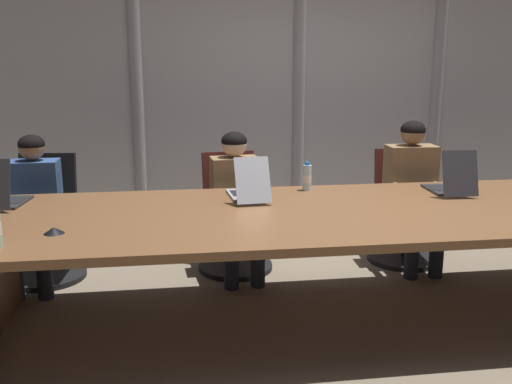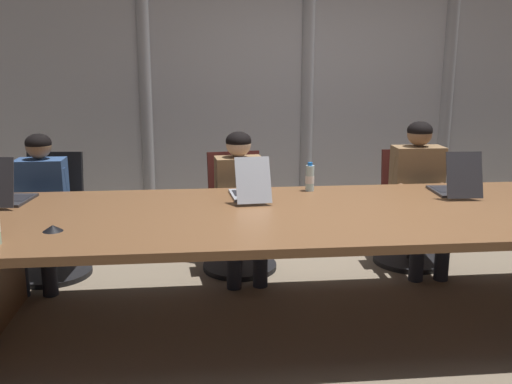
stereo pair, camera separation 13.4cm
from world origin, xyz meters
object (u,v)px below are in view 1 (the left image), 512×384
(person_left_end, at_px, (33,203))
(water_bottle_secondary, at_px, (307,178))
(laptop_center, at_px, (450,185))
(person_left_mid, at_px, (237,196))
(person_center, at_px, (413,185))
(office_chair_left_end, at_px, (46,233))
(conference_mic_middle, at_px, (54,230))
(laptop_left_mid, at_px, (248,190))
(laptop_left_end, at_px, (3,197))
(office_chair_left_mid, at_px, (234,226))
(office_chair_center, at_px, (403,219))

(person_left_end, relative_size, water_bottle_secondary, 5.48)
(laptop_center, distance_m, person_left_mid, 1.57)
(person_left_mid, bearing_deg, person_center, 85.44)
(laptop_center, distance_m, water_bottle_secondary, 1.00)
(office_chair_left_end, bearing_deg, person_left_end, -4.28)
(person_left_end, bearing_deg, conference_mic_middle, 17.95)
(conference_mic_middle, bearing_deg, water_bottle_secondary, 27.61)
(person_left_mid, relative_size, person_center, 0.95)
(laptop_left_mid, relative_size, person_left_end, 0.42)
(laptop_left_end, distance_m, conference_mic_middle, 0.78)
(office_chair_left_mid, height_order, person_center, person_center)
(laptop_left_mid, height_order, office_chair_left_mid, laptop_left_mid)
(office_chair_left_end, bearing_deg, person_center, 92.00)
(water_bottle_secondary, height_order, conference_mic_middle, water_bottle_secondary)
(office_chair_left_mid, distance_m, conference_mic_middle, 1.80)
(laptop_center, xyz_separation_m, person_left_mid, (-1.44, 0.59, -0.17))
(person_center, relative_size, water_bottle_secondary, 5.77)
(office_chair_left_end, bearing_deg, conference_mic_middle, 20.20)
(office_chair_left_end, xyz_separation_m, conference_mic_middle, (0.37, -1.35, 0.41))
(office_chair_left_end, height_order, person_left_end, person_left_end)
(person_left_end, bearing_deg, office_chair_left_mid, 95.80)
(laptop_left_end, bearing_deg, water_bottle_secondary, -78.26)
(person_center, xyz_separation_m, conference_mic_middle, (-2.55, -1.20, 0.09))
(person_center, bearing_deg, office_chair_center, -176.82)
(laptop_left_end, distance_m, office_chair_center, 3.10)
(laptop_center, bearing_deg, office_chair_left_end, 78.40)
(office_chair_center, distance_m, water_bottle_secondary, 1.21)
(person_left_end, bearing_deg, laptop_center, 78.42)
(person_left_mid, bearing_deg, water_bottle_secondary, 47.51)
(office_chair_left_mid, relative_size, conference_mic_middle, 8.48)
(laptop_center, bearing_deg, office_chair_left_mid, 65.56)
(laptop_left_mid, relative_size, office_chair_left_end, 0.50)
(person_left_mid, height_order, conference_mic_middle, person_left_mid)
(laptop_left_mid, relative_size, conference_mic_middle, 4.30)
(laptop_left_end, height_order, person_center, person_center)
(person_left_mid, bearing_deg, laptop_left_mid, -2.93)
(conference_mic_middle, bearing_deg, office_chair_center, 27.89)
(laptop_left_mid, height_order, person_left_end, person_left_end)
(laptop_left_end, relative_size, office_chair_left_end, 0.45)
(laptop_left_mid, height_order, laptop_center, laptop_center)
(laptop_center, xyz_separation_m, person_left_end, (-2.95, 0.58, -0.17))
(office_chair_left_end, bearing_deg, office_chair_left_mid, 94.94)
(person_left_mid, xyz_separation_m, conference_mic_middle, (-1.11, -1.19, 0.13))
(laptop_left_mid, height_order, water_bottle_secondary, laptop_left_mid)
(laptop_left_end, height_order, laptop_left_mid, laptop_left_end)
(office_chair_left_mid, distance_m, person_center, 1.49)
(laptop_left_end, distance_m, water_bottle_secondary, 2.03)
(laptop_center, height_order, office_chair_center, laptop_center)
(laptop_left_end, distance_m, office_chair_left_mid, 1.76)
(person_left_end, distance_m, water_bottle_secondary, 2.02)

